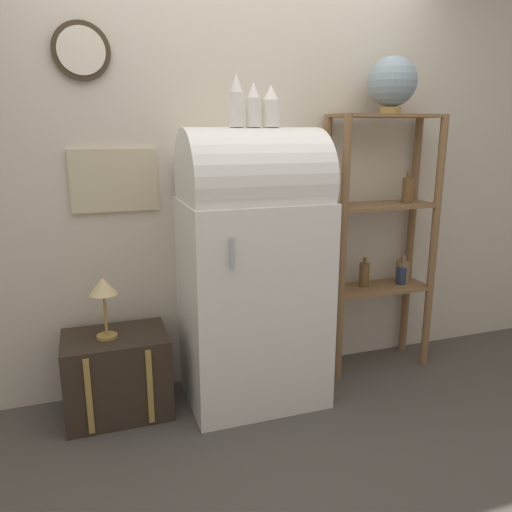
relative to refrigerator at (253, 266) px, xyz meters
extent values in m
plane|color=#4C4742|center=(0.00, -0.25, -0.81)|extent=(12.00, 12.00, 0.00)
cube|color=beige|center=(0.00, 0.32, 0.54)|extent=(7.00, 0.05, 2.70)
cylinder|color=#382D1E|center=(-0.83, 0.28, 1.15)|extent=(0.29, 0.03, 0.29)
cylinder|color=beige|center=(-0.83, 0.27, 1.15)|extent=(0.24, 0.01, 0.24)
cube|color=#C6B793|center=(-0.71, 0.29, 0.48)|extent=(0.47, 0.02, 0.34)
cube|color=white|center=(0.00, 0.00, -0.22)|extent=(0.78, 0.60, 1.19)
cylinder|color=white|center=(0.00, 0.00, 0.48)|extent=(0.76, 0.57, 0.57)
cylinder|color=#B7B7BC|center=(-0.21, -0.32, 0.17)|extent=(0.02, 0.02, 0.16)
cube|color=#33281E|center=(-0.78, 0.06, -0.57)|extent=(0.56, 0.39, 0.47)
cube|color=#AD8942|center=(-0.94, -0.14, -0.57)|extent=(0.03, 0.01, 0.42)
cube|color=#AD8942|center=(-0.63, -0.14, -0.57)|extent=(0.03, 0.01, 0.42)
cylinder|color=olive|center=(0.58, 0.01, 0.02)|extent=(0.05, 0.05, 1.65)
cylinder|color=olive|center=(1.24, 0.01, 0.02)|extent=(0.05, 0.05, 1.65)
cylinder|color=olive|center=(0.58, 0.25, 0.02)|extent=(0.05, 0.05, 1.65)
cylinder|color=olive|center=(1.24, 0.25, 0.02)|extent=(0.05, 0.05, 1.65)
cube|color=olive|center=(0.91, 0.13, -0.27)|extent=(0.70, 0.27, 0.02)
cube|color=olive|center=(0.91, 0.13, 0.28)|extent=(0.70, 0.27, 0.02)
cube|color=olive|center=(0.91, 0.13, 0.84)|extent=(0.70, 0.27, 0.02)
cylinder|color=#23334C|center=(1.10, 0.13, -0.20)|extent=(0.07, 0.07, 0.12)
cylinder|color=#23334C|center=(1.10, 0.13, -0.13)|extent=(0.03, 0.03, 0.03)
cylinder|color=brown|center=(1.09, 0.12, 0.37)|extent=(0.07, 0.07, 0.16)
cylinder|color=brown|center=(1.09, 0.12, 0.47)|extent=(0.03, 0.03, 0.04)
cylinder|color=brown|center=(0.83, 0.17, -0.18)|extent=(0.07, 0.07, 0.16)
cylinder|color=brown|center=(0.83, 0.17, -0.08)|extent=(0.03, 0.03, 0.04)
cylinder|color=#7F6647|center=(1.12, 0.15, -0.18)|extent=(0.09, 0.09, 0.15)
cylinder|color=#7F6647|center=(1.12, 0.15, -0.09)|extent=(0.04, 0.04, 0.04)
cylinder|color=#AD8942|center=(0.91, 0.10, 0.87)|extent=(0.13, 0.13, 0.04)
sphere|color=#7F939E|center=(0.91, 0.10, 1.03)|extent=(0.29, 0.29, 0.29)
cylinder|color=white|center=(-0.09, -0.01, 0.85)|extent=(0.07, 0.07, 0.18)
cone|color=white|center=(-0.09, -0.01, 0.99)|extent=(0.06, 0.06, 0.09)
cylinder|color=white|center=(0.00, -0.01, 0.84)|extent=(0.08, 0.08, 0.15)
cone|color=white|center=(0.00, -0.01, 0.96)|extent=(0.07, 0.07, 0.08)
cylinder|color=white|center=(0.10, -0.01, 0.84)|extent=(0.09, 0.09, 0.14)
cone|color=white|center=(0.10, -0.01, 0.95)|extent=(0.08, 0.08, 0.08)
cylinder|color=#AD8942|center=(-0.82, 0.05, -0.33)|extent=(0.11, 0.11, 0.02)
cylinder|color=#AD8942|center=(-0.82, 0.05, -0.21)|extent=(0.02, 0.02, 0.23)
cone|color=#DBC184|center=(-0.82, 0.05, -0.05)|extent=(0.15, 0.15, 0.09)
camera|label=1|loc=(-0.87, -2.59, 0.76)|focal=35.00mm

